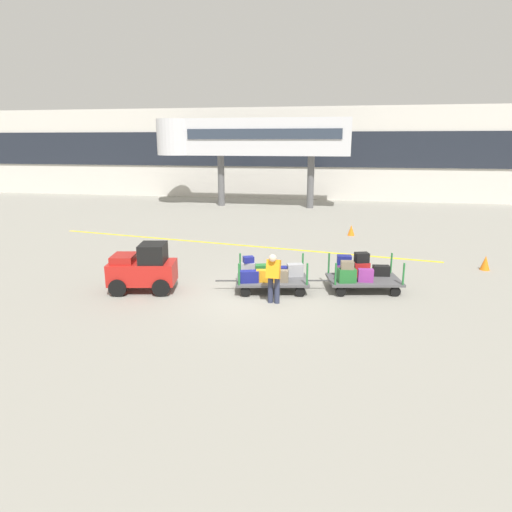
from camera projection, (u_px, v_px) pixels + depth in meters
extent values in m
plane|color=gray|center=(257.00, 297.00, 14.22)|extent=(120.00, 120.00, 0.00)
cube|color=yellow|center=(229.00, 244.00, 21.50)|extent=(18.71, 3.38, 0.01)
cube|color=beige|center=(315.00, 154.00, 38.05)|extent=(63.21, 2.40, 7.45)
cube|color=#1E232D|center=(314.00, 149.00, 36.77)|extent=(60.05, 0.12, 2.80)
cube|color=silver|center=(265.00, 137.00, 32.60)|extent=(12.16, 2.20, 2.60)
cylinder|color=silver|center=(177.00, 137.00, 33.82)|extent=(3.00, 3.00, 2.60)
cube|color=#2D3847|center=(263.00, 134.00, 31.47)|extent=(10.94, 0.08, 0.70)
cylinder|color=#59595B|center=(221.00, 181.00, 33.99)|extent=(0.50, 0.50, 3.74)
cylinder|color=#59595B|center=(311.00, 182.00, 32.77)|extent=(0.50, 0.50, 3.74)
cube|color=red|center=(143.00, 272.00, 14.67)|extent=(2.27, 1.49, 0.70)
cube|color=black|center=(153.00, 253.00, 14.51)|extent=(0.98, 1.13, 0.60)
cube|color=#A51B16|center=(124.00, 258.00, 14.55)|extent=(0.87, 1.05, 0.24)
cylinder|color=black|center=(127.00, 278.00, 15.25)|extent=(0.58, 0.29, 0.56)
cylinder|color=black|center=(118.00, 288.00, 14.24)|extent=(0.58, 0.29, 0.56)
cylinder|color=black|center=(167.00, 278.00, 15.26)|extent=(0.58, 0.29, 0.56)
cylinder|color=black|center=(161.00, 288.00, 14.25)|extent=(0.58, 0.29, 0.56)
cube|color=#4C4C4F|center=(272.00, 280.00, 14.76)|extent=(2.53, 1.82, 0.08)
cylinder|color=#237033|center=(240.00, 263.00, 15.28)|extent=(0.06, 0.06, 0.70)
cylinder|color=#237033|center=(239.00, 274.00, 14.04)|extent=(0.06, 0.06, 0.70)
cylinder|color=#237033|center=(303.00, 263.00, 15.30)|extent=(0.06, 0.06, 0.70)
cylinder|color=#237033|center=(307.00, 274.00, 14.05)|extent=(0.06, 0.06, 0.70)
cylinder|color=black|center=(246.00, 280.00, 15.38)|extent=(0.33, 0.16, 0.32)
cylinder|color=black|center=(245.00, 292.00, 14.23)|extent=(0.33, 0.16, 0.32)
cylinder|color=black|center=(297.00, 280.00, 15.40)|extent=(0.33, 0.16, 0.32)
cylinder|color=black|center=(300.00, 292.00, 14.24)|extent=(0.33, 0.16, 0.32)
cylinder|color=#333333|center=(226.00, 281.00, 14.76)|extent=(0.70, 0.19, 0.05)
cube|color=#99999E|center=(249.00, 269.00, 14.99)|extent=(0.49, 0.31, 0.47)
cube|color=navy|center=(249.00, 277.00, 14.36)|extent=(0.64, 0.44, 0.38)
cube|color=#236B2D|center=(263.00, 270.00, 15.05)|extent=(0.63, 0.46, 0.39)
cube|color=orange|center=(265.00, 276.00, 14.42)|extent=(0.61, 0.33, 0.38)
cube|color=navy|center=(280.00, 271.00, 15.01)|extent=(0.52, 0.39, 0.33)
cube|color=#726651|center=(280.00, 276.00, 14.43)|extent=(0.51, 0.30, 0.38)
cube|color=#99999E|center=(295.00, 270.00, 15.03)|extent=(0.59, 0.45, 0.41)
cube|color=navy|center=(248.00, 259.00, 14.90)|extent=(0.42, 0.39, 0.20)
cube|color=#4C4C4F|center=(364.00, 280.00, 14.79)|extent=(2.53, 1.82, 0.08)
cylinder|color=#237033|center=(329.00, 263.00, 15.31)|extent=(0.06, 0.06, 0.70)
cylinder|color=#237033|center=(336.00, 274.00, 14.06)|extent=(0.06, 0.06, 0.70)
cylinder|color=#237033|center=(391.00, 263.00, 15.32)|extent=(0.06, 0.06, 0.70)
cylinder|color=#237033|center=(404.00, 274.00, 14.07)|extent=(0.06, 0.06, 0.70)
cylinder|color=black|center=(334.00, 280.00, 15.41)|extent=(0.33, 0.16, 0.32)
cylinder|color=black|center=(341.00, 292.00, 14.25)|extent=(0.33, 0.16, 0.32)
cylinder|color=black|center=(385.00, 280.00, 15.42)|extent=(0.33, 0.16, 0.32)
cylinder|color=black|center=(395.00, 291.00, 14.26)|extent=(0.33, 0.16, 0.32)
cylinder|color=#333333|center=(318.00, 281.00, 14.78)|extent=(0.70, 0.19, 0.05)
cube|color=#8C338C|center=(344.00, 270.00, 15.01)|extent=(0.47, 0.40, 0.41)
cube|color=#236B2D|center=(347.00, 275.00, 14.37)|extent=(0.62, 0.47, 0.44)
cube|color=red|center=(361.00, 269.00, 15.06)|extent=(0.58, 0.47, 0.46)
cube|color=#8C338C|center=(366.00, 275.00, 14.41)|extent=(0.49, 0.28, 0.41)
cube|color=black|center=(381.00, 271.00, 15.09)|extent=(0.58, 0.38, 0.34)
cube|color=navy|center=(344.00, 260.00, 14.93)|extent=(0.48, 0.37, 0.30)
cube|color=#726651|center=(347.00, 265.00, 14.29)|extent=(0.43, 0.33, 0.25)
cube|color=black|center=(362.00, 257.00, 14.96)|extent=(0.51, 0.45, 0.32)
cylinder|color=#2D334C|center=(271.00, 290.00, 13.66)|extent=(0.16, 0.16, 0.82)
cylinder|color=#2D334C|center=(277.00, 290.00, 13.61)|extent=(0.16, 0.16, 0.82)
cube|color=orange|center=(273.00, 269.00, 13.38)|extent=(0.42, 0.44, 0.61)
sphere|color=beige|center=(273.00, 258.00, 13.17)|extent=(0.22, 0.22, 0.22)
cone|color=orange|center=(351.00, 230.00, 23.45)|extent=(0.36, 0.36, 0.55)
cone|color=orange|center=(485.00, 263.00, 17.17)|extent=(0.36, 0.36, 0.55)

